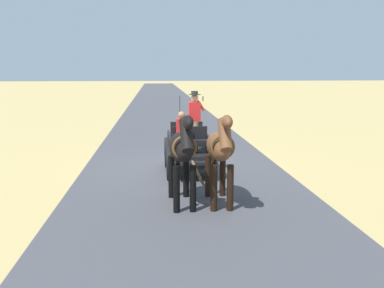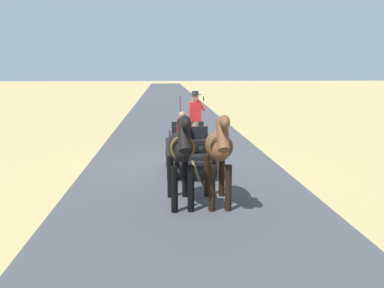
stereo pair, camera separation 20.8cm
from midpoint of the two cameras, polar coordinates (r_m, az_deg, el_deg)
ground_plane at (r=13.23m, az=-1.82°, el=-3.23°), size 200.00×200.00×0.00m
road_surface at (r=13.23m, az=-1.82°, el=-3.22°), size 6.31×160.00×0.01m
horse_drawn_carriage at (r=12.32m, az=-0.93°, el=-0.37°), size 1.44×4.50×2.50m
horse_near_side at (r=9.32m, az=3.25°, el=-0.71°), size 0.57×2.13×2.21m
horse_off_side at (r=9.23m, az=-2.05°, el=-0.81°), size 0.66×2.13×2.21m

